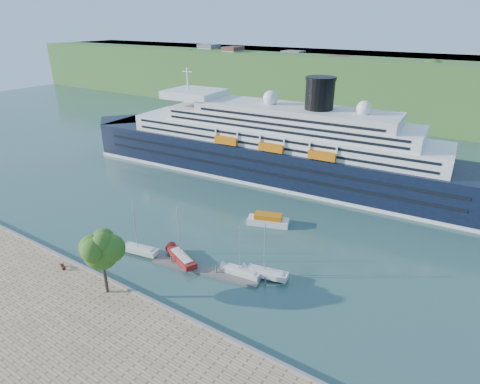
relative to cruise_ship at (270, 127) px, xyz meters
name	(u,v)px	position (x,y,z in m)	size (l,w,h in m)	color
ground	(133,296)	(7.69, -54.55, -13.13)	(400.00, 400.00, 0.00)	#2F5451
far_hillside	(392,87)	(7.69, 90.45, -1.13)	(400.00, 50.00, 24.00)	#325F26
quay_coping	(132,290)	(7.69, -54.75, -11.98)	(220.00, 0.50, 0.30)	slate
cruise_ship	(270,127)	(0.00, 0.00, 0.00)	(116.98, 17.03, 26.27)	black
park_bench	(63,266)	(-6.18, -56.64, -11.64)	(1.54, 0.63, 0.99)	#492315
promenade_tree	(103,260)	(4.76, -56.78, -6.59)	(6.69, 6.69, 11.08)	#255516
floating_pontoon	(205,271)	(12.83, -43.72, -12.93)	(18.78, 2.30, 0.42)	slate
sailboat_white_near	(138,231)	(0.11, -45.78, -8.34)	(7.43, 2.06, 9.60)	silver
sailboat_red	(181,237)	(8.07, -43.85, -8.10)	(7.80, 2.17, 10.07)	maroon
sailboat_white_far	(242,254)	(18.66, -41.47, -8.83)	(6.66, 1.85, 8.61)	silver
tender_launch	(268,219)	(13.39, -23.70, -11.98)	(8.33, 2.85, 2.30)	#CE690C
sailboat_extra	(268,253)	(22.26, -39.73, -8.36)	(7.39, 2.05, 9.54)	silver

